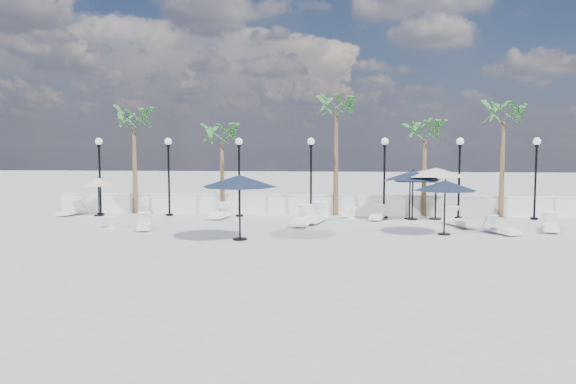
# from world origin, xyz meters

# --- Properties ---
(ground) EXTENTS (100.00, 100.00, 0.00)m
(ground) POSITION_xyz_m (0.00, 0.00, 0.00)
(ground) COLOR #A0A09B
(ground) RESTS_ON ground
(balustrade) EXTENTS (26.00, 0.30, 1.01)m
(balustrade) POSITION_xyz_m (0.00, 7.50, 0.47)
(balustrade) COLOR silver
(balustrade) RESTS_ON ground
(lamppost_0) EXTENTS (0.36, 0.36, 3.84)m
(lamppost_0) POSITION_xyz_m (-10.50, 6.50, 2.49)
(lamppost_0) COLOR black
(lamppost_0) RESTS_ON ground
(lamppost_1) EXTENTS (0.36, 0.36, 3.84)m
(lamppost_1) POSITION_xyz_m (-7.00, 6.50, 2.49)
(lamppost_1) COLOR black
(lamppost_1) RESTS_ON ground
(lamppost_2) EXTENTS (0.36, 0.36, 3.84)m
(lamppost_2) POSITION_xyz_m (-3.50, 6.50, 2.49)
(lamppost_2) COLOR black
(lamppost_2) RESTS_ON ground
(lamppost_3) EXTENTS (0.36, 0.36, 3.84)m
(lamppost_3) POSITION_xyz_m (0.00, 6.50, 2.49)
(lamppost_3) COLOR black
(lamppost_3) RESTS_ON ground
(lamppost_4) EXTENTS (0.36, 0.36, 3.84)m
(lamppost_4) POSITION_xyz_m (3.50, 6.50, 2.49)
(lamppost_4) COLOR black
(lamppost_4) RESTS_ON ground
(lamppost_5) EXTENTS (0.36, 0.36, 3.84)m
(lamppost_5) POSITION_xyz_m (7.00, 6.50, 2.49)
(lamppost_5) COLOR black
(lamppost_5) RESTS_ON ground
(lamppost_6) EXTENTS (0.36, 0.36, 3.84)m
(lamppost_6) POSITION_xyz_m (10.50, 6.50, 2.49)
(lamppost_6) COLOR black
(lamppost_6) RESTS_ON ground
(palm_0) EXTENTS (2.60, 2.60, 5.50)m
(palm_0) POSITION_xyz_m (-9.00, 7.30, 4.53)
(palm_0) COLOR brown
(palm_0) RESTS_ON ground
(palm_1) EXTENTS (2.60, 2.60, 4.70)m
(palm_1) POSITION_xyz_m (-4.50, 7.30, 3.75)
(palm_1) COLOR brown
(palm_1) RESTS_ON ground
(palm_2) EXTENTS (2.60, 2.60, 6.10)m
(palm_2) POSITION_xyz_m (1.20, 7.30, 5.12)
(palm_2) COLOR brown
(palm_2) RESTS_ON ground
(palm_3) EXTENTS (2.60, 2.60, 4.90)m
(palm_3) POSITION_xyz_m (5.50, 7.30, 3.95)
(palm_3) COLOR brown
(palm_3) RESTS_ON ground
(palm_4) EXTENTS (2.60, 2.60, 5.70)m
(palm_4) POSITION_xyz_m (9.20, 7.30, 4.73)
(palm_4) COLOR brown
(palm_4) RESTS_ON ground
(lounger_0) EXTENTS (0.80, 1.79, 0.65)m
(lounger_0) POSITION_xyz_m (-11.93, 6.22, 0.22)
(lounger_0) COLOR white
(lounger_0) RESTS_ON ground
(lounger_1) EXTENTS (0.94, 1.71, 0.61)m
(lounger_1) POSITION_xyz_m (-6.73, 1.98, 0.21)
(lounger_1) COLOR white
(lounger_1) RESTS_ON ground
(lounger_2) EXTENTS (0.84, 1.83, 0.66)m
(lounger_2) POSITION_xyz_m (-4.27, 5.61, 0.22)
(lounger_2) COLOR white
(lounger_2) RESTS_ON ground
(lounger_3) EXTENTS (1.22, 2.23, 0.80)m
(lounger_3) POSITION_xyz_m (0.27, 4.55, 0.27)
(lounger_3) COLOR white
(lounger_3) RESTS_ON ground
(lounger_4) EXTENTS (0.94, 2.15, 0.78)m
(lounger_4) POSITION_xyz_m (-0.26, 3.64, 0.26)
(lounger_4) COLOR white
(lounger_4) RESTS_ON ground
(lounger_5) EXTENTS (0.91, 1.71, 0.61)m
(lounger_5) POSITION_xyz_m (3.14, 5.76, 0.21)
(lounger_5) COLOR white
(lounger_5) RESTS_ON ground
(lounger_6) EXTENTS (1.05, 1.86, 0.66)m
(lounger_6) POSITION_xyz_m (9.88, 2.83, 0.22)
(lounger_6) COLOR white
(lounger_6) RESTS_ON ground
(lounger_7) EXTENTS (1.26, 2.03, 0.73)m
(lounger_7) POSITION_xyz_m (6.51, 3.89, 0.24)
(lounger_7) COLOR white
(lounger_7) RESTS_ON ground
(lounger_8) EXTENTS (1.15, 1.74, 0.62)m
(lounger_8) POSITION_xyz_m (7.67, 1.99, 0.21)
(lounger_8) COLOR white
(lounger_8) RESTS_ON ground
(side_table_0) EXTENTS (0.50, 0.50, 0.49)m
(side_table_0) POSITION_xyz_m (-8.30, 2.36, 0.29)
(side_table_0) COLOR white
(side_table_0) RESTS_ON ground
(side_table_1) EXTENTS (0.52, 0.52, 0.51)m
(side_table_1) POSITION_xyz_m (-4.30, 6.20, 0.31)
(side_table_1) COLOR white
(side_table_1) RESTS_ON ground
(side_table_2) EXTENTS (0.55, 0.55, 0.53)m
(side_table_2) POSITION_xyz_m (1.95, 6.20, 0.32)
(side_table_2) COLOR white
(side_table_2) RESTS_ON ground
(parasol_navy_left) EXTENTS (2.80, 2.80, 2.47)m
(parasol_navy_left) POSITION_xyz_m (-2.38, -0.09, 2.18)
(parasol_navy_left) COLOR black
(parasol_navy_left) RESTS_ON ground
(parasol_navy_mid) EXTENTS (2.63, 2.63, 2.36)m
(parasol_navy_mid) POSITION_xyz_m (4.78, 6.02, 2.07)
(parasol_navy_mid) COLOR black
(parasol_navy_mid) RESTS_ON ground
(parasol_navy_right) EXTENTS (2.45, 2.45, 2.19)m
(parasol_navy_right) POSITION_xyz_m (5.41, 1.70, 1.93)
(parasol_navy_right) COLOR black
(parasol_navy_right) RESTS_ON ground
(parasol_cream_sq_a) EXTENTS (4.69, 4.69, 2.30)m
(parasol_cream_sq_a) POSITION_xyz_m (4.68, 6.20, 2.13)
(parasol_cream_sq_a) COLOR black
(parasol_cream_sq_a) RESTS_ON ground
(parasol_cream_sq_b) EXTENTS (5.20, 5.20, 2.61)m
(parasol_cream_sq_b) POSITION_xyz_m (5.88, 6.20, 2.41)
(parasol_cream_sq_b) COLOR black
(parasol_cream_sq_b) RESTS_ON ground
(parasol_cream_small) EXTENTS (1.59, 1.59, 1.95)m
(parasol_cream_small) POSITION_xyz_m (-10.46, 6.20, 1.67)
(parasol_cream_small) COLOR black
(parasol_cream_small) RESTS_ON ground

